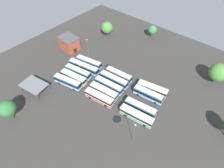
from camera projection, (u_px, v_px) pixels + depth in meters
The scene contains 26 objects.
ground_plane at pixel (109, 89), 72.30m from camera, with size 109.31×109.31×0.00m, color #383533.
bus_row0_slot0 at pixel (68, 82), 72.34m from camera, with size 12.08×4.90×3.47m.
bus_row0_slot1 at pixel (74, 77), 74.14m from camera, with size 11.62×4.12×3.47m.
bus_row0_slot2 at pixel (78, 72), 76.28m from camera, with size 12.00×4.43×3.47m.
bus_row0_slot3 at pixel (84, 67), 78.43m from camera, with size 14.47×4.99×3.47m.
bus_row0_slot4 at pixel (89, 63), 80.41m from camera, with size 12.14×4.68×3.47m.
bus_row1_slot0 at pixel (99, 97), 66.98m from camera, with size 11.60×4.02×3.47m.
bus_row1_slot1 at pixel (104, 91), 68.96m from camera, with size 11.65×3.80×3.47m.
bus_row1_slot2 at pixel (109, 86), 70.99m from camera, with size 12.19×3.75×3.47m.
bus_row1_slot3 at pixel (114, 80), 73.14m from camera, with size 12.49×3.72×3.47m.
bus_row1_slot4 at pixel (119, 75), 74.98m from camera, with size 11.80×3.60×3.47m.
bus_row2_slot0 at pixel (136, 116), 61.54m from camera, with size 12.08×4.06×3.47m.
bus_row2_slot1 at pixel (140, 108), 63.74m from camera, with size 11.70×4.02×3.47m.
bus_row2_slot3 at pixel (148, 95), 67.89m from camera, with size 11.58×3.90×3.47m.
bus_row2_slot4 at pixel (152, 89), 69.82m from camera, with size 11.76×4.60×3.47m.
depot_building at pixel (69, 43), 88.17m from camera, with size 9.43×7.46×6.44m.
maintenance_shelter at pixel (34, 85), 69.06m from camera, with size 10.53×8.10×3.59m.
lamp_post_far_corner at pixel (88, 47), 83.37m from camera, with size 0.56×0.28×8.72m.
lamp_post_near_entrance at pixel (134, 133), 53.43m from camera, with size 0.56×0.28×9.72m.
tree_south_edge at pixel (152, 30), 94.31m from camera, with size 4.58×4.58×6.72m.
tree_northeast at pixel (107, 28), 94.78m from camera, with size 5.96×5.96×7.89m.
tree_west_edge at pixel (7, 108), 58.64m from camera, with size 5.58×5.58×8.69m.
tree_east_edge at pixel (218, 72), 70.82m from camera, with size 7.21×7.21×9.06m.
puddle_back_corner at pixel (92, 62), 83.69m from camera, with size 3.49×3.49×0.01m, color black.
puddle_near_shelter at pixel (108, 66), 81.41m from camera, with size 2.71×2.71×0.01m, color black.
puddle_between_rows at pixel (117, 119), 62.79m from camera, with size 2.98×2.98×0.01m, color black.
Camera 1 is at (32.01, -36.15, 53.86)m, focal length 29.53 mm.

